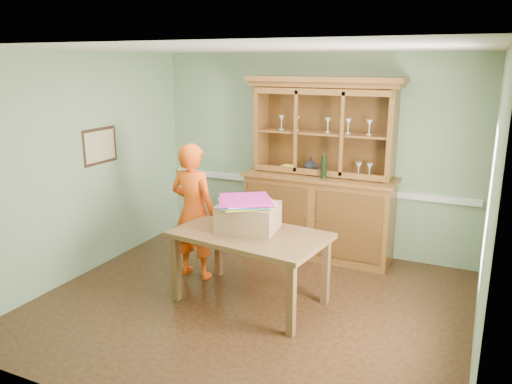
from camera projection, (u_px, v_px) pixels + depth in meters
The scene contains 14 objects.
floor at pixel (250, 304), 5.48m from camera, with size 4.50×4.50×0.00m, color #4A3118.
ceiling at pixel (249, 49), 4.79m from camera, with size 4.50×4.50×0.00m, color white.
wall_back at pixel (313, 153), 6.89m from camera, with size 4.50×4.50×0.00m, color gray.
wall_left at pixel (83, 166), 6.05m from camera, with size 4.00×4.00×0.00m, color gray.
wall_right at pixel (489, 212), 4.21m from camera, with size 4.00×4.00×0.00m, color gray.
wall_front at pixel (122, 249), 3.38m from camera, with size 4.50×4.50×0.00m, color gray.
chair_rail at pixel (311, 185), 6.98m from camera, with size 4.41×0.05×0.08m, color white.
framed_map at pixel (100, 146), 6.26m from camera, with size 0.03×0.60×0.46m.
window_panel at pixel (488, 203), 3.92m from camera, with size 0.03×0.96×1.36m.
china_hutch at pixel (320, 195), 6.69m from camera, with size 2.04×0.67×2.40m.
dining_table at pixel (250, 241), 5.36m from camera, with size 1.71×1.15×0.80m.
cardboard_box at pixel (248, 217), 5.41m from camera, with size 0.62×0.50×0.29m, color #946E4C.
kite_stack at pixel (245, 201), 5.37m from camera, with size 0.74×0.74×0.05m.
person at pixel (194, 211), 6.02m from camera, with size 0.61×0.40×1.66m, color #FF5410.
Camera 1 is at (2.17, -4.49, 2.59)m, focal length 35.00 mm.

